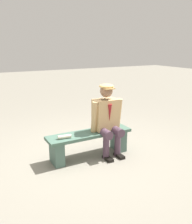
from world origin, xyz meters
name	(u,v)px	position (x,y,z in m)	size (l,w,h in m)	color
ground_plane	(90,156)	(0.00, 0.00, 0.00)	(30.00, 30.00, 0.00)	gray
bench	(90,141)	(0.00, 0.00, 0.29)	(1.50, 0.39, 0.44)	#446455
seated_man	(107,117)	(-0.32, 0.05, 0.69)	(0.59, 0.54, 1.26)	tan
rolled_magazine	(65,137)	(0.48, 0.06, 0.47)	(0.06, 0.06, 0.22)	beige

